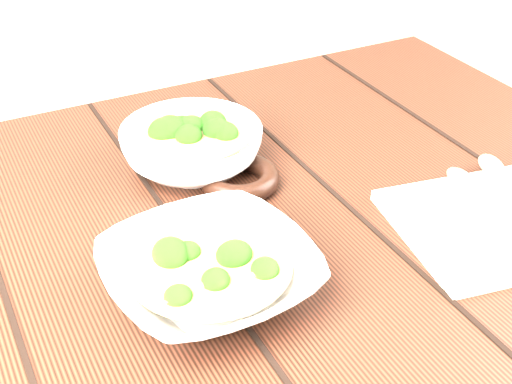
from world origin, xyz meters
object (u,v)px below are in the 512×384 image
Objects in this scene: table at (210,318)px; napkin at (501,222)px; trivet at (239,178)px; soup_bowl_back at (192,146)px; soup_bowl_front at (209,273)px.

napkin reaches higher than table.
trivet is at bearing 146.71° from napkin.
soup_bowl_front is at bearing -108.82° from soup_bowl_back.
table is 5.08× the size of napkin.
soup_bowl_front is 2.18× the size of trivet.
soup_bowl_back is 0.08m from trivet.
trivet is at bearing -63.66° from soup_bowl_back.
trivet is 0.43× the size of napkin.
napkin is (0.31, -0.13, 0.13)m from table.
soup_bowl_back reaches higher than napkin.
table is 5.03× the size of soup_bowl_back.
trivet is (0.12, 0.17, -0.01)m from soup_bowl_front.
soup_bowl_back is (0.08, 0.24, 0.00)m from soup_bowl_front.
soup_bowl_back is 1.01× the size of napkin.
napkin is at bearing -7.59° from soup_bowl_front.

